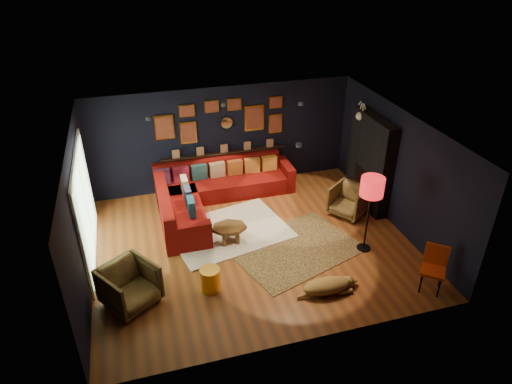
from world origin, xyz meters
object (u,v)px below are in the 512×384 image
object	(u,v)px
armchair_left	(129,284)
armchair_right	(349,199)
gold_stool	(210,279)
coffee_table	(229,229)
sectional	(208,194)
floor_lamp	(372,190)
dog	(327,284)
pouf	(182,209)
orange_chair	(434,264)

from	to	relation	value
armchair_left	armchair_right	size ratio (longest dim) A/B	1.13
armchair_left	gold_stool	size ratio (longest dim) A/B	1.88
coffee_table	armchair_right	xyz separation A→B (m)	(2.91, 0.34, 0.05)
sectional	armchair_left	bearing A→B (deg)	-123.73
floor_lamp	dog	bearing A→B (deg)	-141.94
pouf	armchair_right	xyz separation A→B (m)	(3.73, -0.96, 0.18)
sectional	floor_lamp	size ratio (longest dim) A/B	2.03
armchair_right	floor_lamp	bearing A→B (deg)	-48.19
orange_chair	dog	size ratio (longest dim) A/B	0.73
coffee_table	armchair_right	distance (m)	2.93
orange_chair	floor_lamp	distance (m)	1.77
pouf	armchair_left	xyz separation A→B (m)	(-1.27, -2.59, 0.23)
coffee_table	sectional	bearing A→B (deg)	95.35
armchair_right	dog	size ratio (longest dim) A/B	0.63
coffee_table	armchair_left	distance (m)	2.46
orange_chair	sectional	bearing A→B (deg)	170.12
coffee_table	floor_lamp	world-z (taller)	floor_lamp
orange_chair	floor_lamp	xyz separation A→B (m)	(-0.63, 1.40, 0.89)
sectional	pouf	world-z (taller)	sectional
pouf	armchair_left	bearing A→B (deg)	-116.06
sectional	gold_stool	xyz separation A→B (m)	(-0.52, -2.94, -0.09)
sectional	floor_lamp	bearing A→B (deg)	-43.08
armchair_left	floor_lamp	distance (m)	4.83
armchair_left	floor_lamp	bearing A→B (deg)	-30.35
gold_stool	floor_lamp	size ratio (longest dim) A/B	0.28
floor_lamp	gold_stool	bearing A→B (deg)	-174.19
gold_stool	dog	size ratio (longest dim) A/B	0.38
pouf	gold_stool	bearing A→B (deg)	-86.82
gold_stool	orange_chair	bearing A→B (deg)	-15.07
sectional	armchair_left	distance (m)	3.49
pouf	floor_lamp	distance (m)	4.32
floor_lamp	pouf	bearing A→B (deg)	146.39
armchair_left	orange_chair	distance (m)	5.46
floor_lamp	orange_chair	bearing A→B (deg)	-65.78
sectional	orange_chair	xyz separation A→B (m)	(3.41, -4.00, 0.20)
orange_chair	floor_lamp	world-z (taller)	floor_lamp
orange_chair	armchair_left	bearing A→B (deg)	-151.98
pouf	armchair_right	bearing A→B (deg)	-14.35
dog	gold_stool	bearing A→B (deg)	163.01
gold_stool	sectional	bearing A→B (deg)	79.93
sectional	gold_stool	bearing A→B (deg)	-100.07
armchair_left	gold_stool	world-z (taller)	armchair_left
armchair_right	floor_lamp	world-z (taller)	floor_lamp
armchair_left	pouf	bearing A→B (deg)	30.01
coffee_table	pouf	distance (m)	1.54
coffee_table	armchair_right	bearing A→B (deg)	6.74
coffee_table	floor_lamp	bearing A→B (deg)	-20.70
armchair_right	floor_lamp	distance (m)	1.71
sectional	dog	xyz separation A→B (m)	(1.50, -3.61, -0.12)
pouf	orange_chair	distance (m)	5.51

